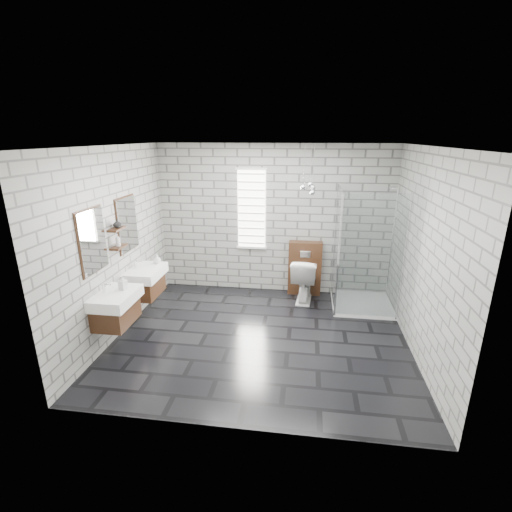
% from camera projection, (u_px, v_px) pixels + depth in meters
% --- Properties ---
extents(floor, '(4.20, 3.60, 0.02)m').
position_uv_depth(floor, '(261.00, 338.00, 5.45)').
color(floor, black).
rests_on(floor, ground).
extents(ceiling, '(4.20, 3.60, 0.02)m').
position_uv_depth(ceiling, '(262.00, 145.00, 4.60)').
color(ceiling, white).
rests_on(ceiling, wall_back).
extents(wall_back, '(4.20, 0.02, 2.70)m').
position_uv_depth(wall_back, '(274.00, 220.00, 6.73)').
color(wall_back, '#9B9B96').
rests_on(wall_back, floor).
extents(wall_front, '(4.20, 0.02, 2.70)m').
position_uv_depth(wall_front, '(236.00, 309.00, 3.32)').
color(wall_front, '#9B9B96').
rests_on(wall_front, floor).
extents(wall_left, '(0.02, 3.60, 2.70)m').
position_uv_depth(wall_left, '(115.00, 244.00, 5.30)').
color(wall_left, '#9B9B96').
rests_on(wall_left, floor).
extents(wall_right, '(0.02, 3.60, 2.70)m').
position_uv_depth(wall_right, '(424.00, 256.00, 4.75)').
color(wall_right, '#9B9B96').
rests_on(wall_right, floor).
extents(vanity_left, '(0.47, 0.70, 1.57)m').
position_uv_depth(vanity_left, '(113.00, 299.00, 4.92)').
color(vanity_left, '#412514').
rests_on(vanity_left, wall_left).
extents(vanity_right, '(0.47, 0.70, 1.57)m').
position_uv_depth(vanity_right, '(143.00, 274.00, 5.81)').
color(vanity_right, '#412514').
rests_on(vanity_right, wall_left).
extents(shelf_lower, '(0.14, 0.30, 0.03)m').
position_uv_depth(shelf_lower, '(119.00, 247.00, 5.25)').
color(shelf_lower, '#412514').
rests_on(shelf_lower, wall_left).
extents(shelf_upper, '(0.14, 0.30, 0.03)m').
position_uv_depth(shelf_upper, '(117.00, 229.00, 5.17)').
color(shelf_upper, '#412514').
rests_on(shelf_upper, wall_left).
extents(window, '(0.56, 0.05, 1.48)m').
position_uv_depth(window, '(252.00, 209.00, 6.69)').
color(window, white).
rests_on(window, wall_back).
extents(cistern_panel, '(0.60, 0.20, 1.00)m').
position_uv_depth(cistern_panel, '(305.00, 268.00, 6.81)').
color(cistern_panel, '#412514').
rests_on(cistern_panel, floor).
extents(flush_plate, '(0.18, 0.01, 0.12)m').
position_uv_depth(flush_plate, '(305.00, 254.00, 6.62)').
color(flush_plate, silver).
rests_on(flush_plate, cistern_panel).
extents(shower_enclosure, '(1.00, 1.00, 2.03)m').
position_uv_depth(shower_enclosure, '(358.00, 281.00, 6.20)').
color(shower_enclosure, white).
rests_on(shower_enclosure, floor).
extents(pendant_cluster, '(0.25, 0.23, 0.80)m').
position_uv_depth(pendant_cluster, '(309.00, 187.00, 6.01)').
color(pendant_cluster, silver).
rests_on(pendant_cluster, ceiling).
extents(toilet, '(0.49, 0.80, 0.78)m').
position_uv_depth(toilet, '(304.00, 279.00, 6.59)').
color(toilet, white).
rests_on(toilet, floor).
extents(soap_bottle_a, '(0.11, 0.11, 0.20)m').
position_uv_depth(soap_bottle_a, '(123.00, 283.00, 4.96)').
color(soap_bottle_a, '#B2B2B2').
rests_on(soap_bottle_a, vanity_left).
extents(soap_bottle_b, '(0.12, 0.12, 0.15)m').
position_uv_depth(soap_bottle_b, '(157.00, 259.00, 5.98)').
color(soap_bottle_b, '#B2B2B2').
rests_on(soap_bottle_b, vanity_right).
extents(soap_bottle_c, '(0.08, 0.08, 0.18)m').
position_uv_depth(soap_bottle_c, '(118.00, 240.00, 5.20)').
color(soap_bottle_c, '#B2B2B2').
rests_on(soap_bottle_c, shelf_lower).
extents(vase, '(0.14, 0.14, 0.12)m').
position_uv_depth(vase, '(117.00, 224.00, 5.16)').
color(vase, '#B2B2B2').
rests_on(vase, shelf_upper).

